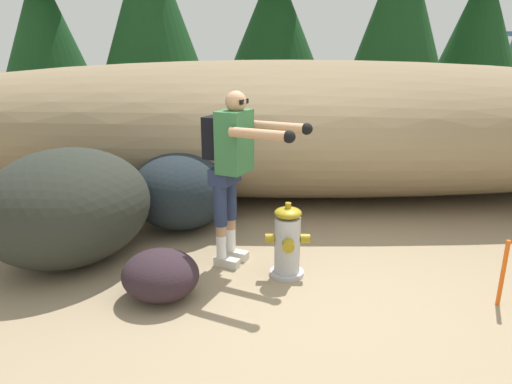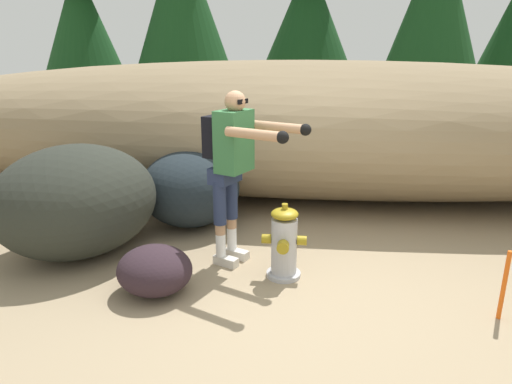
{
  "view_description": "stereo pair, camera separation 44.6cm",
  "coord_description": "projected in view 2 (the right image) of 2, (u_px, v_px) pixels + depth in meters",
  "views": [
    {
      "loc": [
        -0.36,
        -3.74,
        2.11
      ],
      "look_at": [
        -0.44,
        0.6,
        0.75
      ],
      "focal_mm": 32.14,
      "sensor_mm": 36.0,
      "label": 1
    },
    {
      "loc": [
        0.09,
        -3.71,
        2.11
      ],
      "look_at": [
        -0.44,
        0.6,
        0.75
      ],
      "focal_mm": 32.14,
      "sensor_mm": 36.0,
      "label": 2
    }
  ],
  "objects": [
    {
      "name": "pine_tree_far_left",
      "position": [
        79.0,
        3.0,
        10.38
      ],
      "size": [
        2.06,
        2.06,
        5.78
      ],
      "color": "#47331E",
      "rests_on": "ground_plane"
    },
    {
      "name": "boulder_small",
      "position": [
        155.0,
        270.0,
        4.1
      ],
      "size": [
        0.8,
        0.76,
        0.43
      ],
      "primitive_type": "ellipsoid",
      "rotation": [
        0.0,
        0.0,
        4.51
      ],
      "color": "#2D2027",
      "rests_on": "ground_plane"
    },
    {
      "name": "boulder_large",
      "position": [
        76.0,
        201.0,
        4.78
      ],
      "size": [
        2.19,
        2.22,
        1.18
      ],
      "primitive_type": "ellipsoid",
      "rotation": [
        0.0,
        0.0,
        4.0
      ],
      "color": "#292C25",
      "rests_on": "ground_plane"
    },
    {
      "name": "fire_hydrant",
      "position": [
        284.0,
        244.0,
        4.35
      ],
      "size": [
        0.43,
        0.38,
        0.74
      ],
      "color": "#B2B2B7",
      "rests_on": "ground_plane"
    },
    {
      "name": "survey_stake",
      "position": [
        504.0,
        285.0,
        3.66
      ],
      "size": [
        0.04,
        0.04,
        0.6
      ],
      "primitive_type": "cylinder",
      "color": "#E55914",
      "rests_on": "ground_plane"
    },
    {
      "name": "ground_plane",
      "position": [
        296.0,
        294.0,
        4.16
      ],
      "size": [
        56.0,
        56.0,
        0.04
      ],
      "primitive_type": "cube",
      "color": "#998466"
    },
    {
      "name": "dirt_embankment",
      "position": [
        306.0,
        128.0,
        6.8
      ],
      "size": [
        14.62,
        3.2,
        1.96
      ],
      "primitive_type": "ellipsoid",
      "color": "#897556",
      "rests_on": "ground_plane"
    },
    {
      "name": "boulder_mid",
      "position": [
        190.0,
        188.0,
        5.64
      ],
      "size": [
        1.65,
        1.65,
        0.93
      ],
      "primitive_type": "ellipsoid",
      "rotation": [
        0.0,
        0.0,
        1.08
      ],
      "color": "#1E272D",
      "rests_on": "ground_plane"
    },
    {
      "name": "utility_worker",
      "position": [
        233.0,
        158.0,
        4.41
      ],
      "size": [
        1.04,
        0.76,
        1.74
      ],
      "rotation": [
        0.0,
        0.0,
        -0.43
      ],
      "color": "beige",
      "rests_on": "ground_plane"
    }
  ]
}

